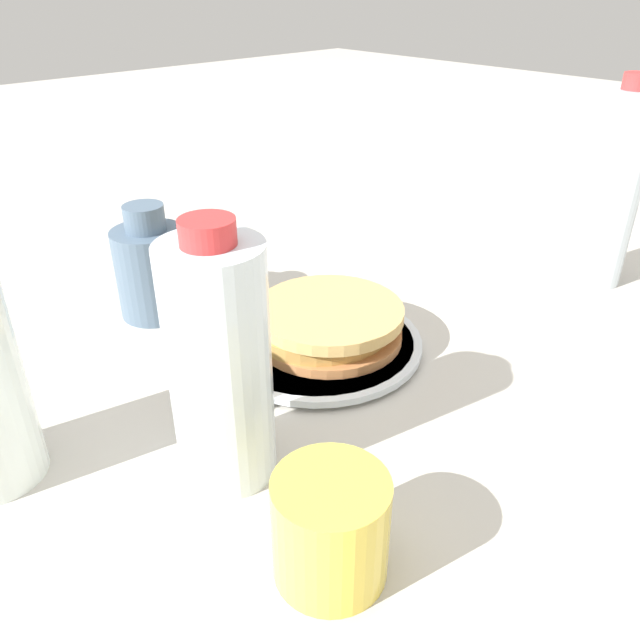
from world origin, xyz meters
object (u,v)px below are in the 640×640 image
(plate, at_px, (320,341))
(juice_glass, at_px, (331,528))
(water_bottle_near, at_px, (612,190))
(cream_jug, at_px, (152,268))
(water_bottle_far, at_px, (220,364))
(pancake_stack, at_px, (325,321))

(plate, distance_m, juice_glass, 0.28)
(juice_glass, distance_m, water_bottle_near, 0.57)
(plate, xyz_separation_m, water_bottle_near, (0.12, 0.37, 0.11))
(cream_jug, distance_m, water_bottle_near, 0.56)
(cream_jug, height_order, water_bottle_near, water_bottle_near)
(juice_glass, relative_size, water_bottle_far, 0.36)
(water_bottle_far, bearing_deg, plate, 114.96)
(juice_glass, distance_m, cream_jug, 0.41)
(water_bottle_near, bearing_deg, cream_jug, -124.10)
(plate, bearing_deg, pancake_stack, 68.94)
(juice_glass, bearing_deg, water_bottle_near, 99.09)
(juice_glass, distance_m, water_bottle_far, 0.14)
(plate, distance_m, pancake_stack, 0.02)
(plate, distance_m, water_bottle_near, 0.41)
(water_bottle_near, bearing_deg, water_bottle_far, -93.91)
(cream_jug, bearing_deg, water_bottle_far, -19.01)
(plate, relative_size, water_bottle_far, 1.04)
(pancake_stack, xyz_separation_m, water_bottle_far, (0.08, -0.18, 0.07))
(water_bottle_near, relative_size, water_bottle_far, 1.19)
(juice_glass, bearing_deg, pancake_stack, 137.19)
(cream_jug, bearing_deg, pancake_stack, 25.57)
(cream_jug, height_order, water_bottle_far, water_bottle_far)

